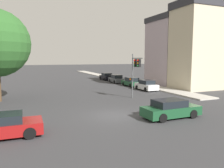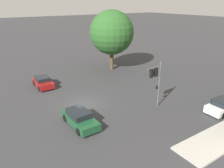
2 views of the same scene
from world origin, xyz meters
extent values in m
plane|color=#333335|center=(0.00, 0.00, 0.00)|extent=(300.00, 300.00, 0.00)
cylinder|color=#4C3823|center=(-9.52, 10.14, 1.78)|extent=(0.64, 0.64, 3.56)
sphere|color=#285623|center=(-9.52, 10.14, 6.26)|extent=(7.21, 7.21, 7.21)
cylinder|color=#515456|center=(5.04, 6.66, 2.60)|extent=(0.14, 0.14, 5.19)
cylinder|color=#515456|center=(5.12, 5.65, 4.69)|extent=(0.27, 2.04, 0.10)
cube|color=black|center=(5.09, 5.99, 4.14)|extent=(0.32, 0.32, 0.90)
sphere|color=red|center=(4.90, 5.97, 4.44)|extent=(0.20, 0.20, 0.20)
sphere|color=#99660F|center=(4.90, 5.97, 4.14)|extent=(0.20, 0.20, 0.20)
sphere|color=#0F511E|center=(4.90, 5.97, 3.84)|extent=(0.20, 0.20, 0.20)
cube|color=black|center=(5.15, 5.31, 4.14)|extent=(0.32, 0.32, 0.90)
sphere|color=red|center=(4.96, 5.29, 4.44)|extent=(0.20, 0.20, 0.20)
sphere|color=#99660F|center=(4.96, 5.29, 4.14)|extent=(0.20, 0.20, 0.20)
sphere|color=#0F511E|center=(4.96, 5.29, 3.84)|extent=(0.20, 0.20, 0.20)
cube|color=black|center=(4.86, 6.65, 2.23)|extent=(0.25, 0.37, 0.35)
sphere|color=orange|center=(4.72, 6.64, 2.23)|extent=(0.18, 0.18, 0.18)
cube|color=maroon|center=(-7.93, -2.19, 0.55)|extent=(4.06, 1.94, 0.70)
cube|color=black|center=(-8.09, -2.19, 1.15)|extent=(2.11, 1.70, 0.51)
cylinder|color=black|center=(-6.67, -1.30, 0.35)|extent=(0.71, 0.23, 0.71)
cylinder|color=black|center=(-6.69, -3.10, 0.35)|extent=(0.71, 0.23, 0.71)
cylinder|color=black|center=(-9.18, -1.28, 0.35)|extent=(0.71, 0.23, 0.71)
cylinder|color=black|center=(-9.19, -3.08, 0.35)|extent=(0.71, 0.23, 0.71)
cube|color=#194728|center=(3.81, -2.32, 0.55)|extent=(4.70, 2.00, 0.72)
cube|color=black|center=(3.62, -2.32, 1.18)|extent=(2.46, 1.72, 0.54)
cylinder|color=black|center=(5.23, -1.40, 0.34)|extent=(0.69, 0.24, 0.69)
cylinder|color=black|center=(5.27, -3.17, 0.34)|extent=(0.69, 0.24, 0.69)
cylinder|color=black|center=(2.35, -1.47, 0.34)|extent=(0.69, 0.24, 0.69)
cylinder|color=black|center=(2.39, -3.24, 0.34)|extent=(0.69, 0.24, 0.69)
cube|color=silver|center=(9.83, 11.47, 0.56)|extent=(1.79, 4.09, 0.77)
cube|color=black|center=(9.83, 11.31, 1.22)|extent=(1.57, 2.13, 0.57)
cylinder|color=black|center=(8.99, 12.74, 0.32)|extent=(0.22, 0.63, 0.63)
cylinder|color=black|center=(9.00, 10.20, 0.32)|extent=(0.22, 0.63, 0.63)
cylinder|color=black|center=(10.67, 10.21, 0.32)|extent=(0.22, 0.63, 0.63)
camera|label=1|loc=(-6.87, -16.20, 4.66)|focal=35.00mm
camera|label=2|loc=(20.59, -9.82, 11.14)|focal=35.00mm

